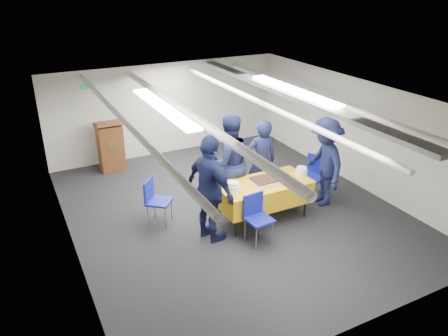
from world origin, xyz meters
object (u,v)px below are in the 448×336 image
at_px(podium, 111,145).
at_px(sailor_b, 229,163).
at_px(sheet_cake, 265,181).
at_px(sailor_c, 211,190).
at_px(sailor_a, 261,161).
at_px(chair_right, 314,172).
at_px(chair_left, 155,197).
at_px(chair_near, 256,213).
at_px(serving_table, 264,193).
at_px(sailor_d, 324,162).

distance_m(podium, sailor_b, 3.33).
distance_m(sheet_cake, sailor_c, 1.18).
distance_m(podium, sailor_a, 3.74).
relative_size(chair_right, chair_left, 1.00).
relative_size(chair_near, sailor_b, 0.45).
xyz_separation_m(sheet_cake, sailor_c, (-1.16, -0.13, 0.15)).
height_order(sheet_cake, chair_near, chair_near).
bearing_deg(serving_table, sheet_cake, -86.59).
bearing_deg(sailor_b, chair_left, 0.41).
height_order(serving_table, sailor_b, sailor_b).
xyz_separation_m(podium, sailor_a, (2.32, -2.92, 0.25)).
distance_m(chair_left, sailor_a, 2.23).
bearing_deg(podium, chair_near, -70.46).
height_order(chair_near, chair_right, same).
distance_m(chair_near, chair_right, 2.16).
height_order(chair_left, sailor_b, sailor_b).
bearing_deg(sailor_c, serving_table, -95.54).
bearing_deg(chair_right, chair_near, -154.58).
bearing_deg(sheet_cake, chair_left, 155.95).
bearing_deg(chair_left, serving_table, -23.51).
bearing_deg(sheet_cake, sailor_c, -173.51).
xyz_separation_m(chair_right, sailor_b, (-1.83, 0.33, 0.43)).
bearing_deg(chair_right, sailor_c, -168.69).
bearing_deg(chair_left, sailor_c, -54.34).
xyz_separation_m(sheet_cake, podium, (-1.97, 3.62, -0.20)).
relative_size(chair_near, sailor_c, 0.45).
height_order(chair_right, chair_left, same).
relative_size(chair_left, sailor_b, 0.45).
xyz_separation_m(podium, chair_right, (3.43, -3.23, -0.08)).
bearing_deg(podium, serving_table, -61.34).
bearing_deg(sailor_a, sheet_cake, 73.47).
distance_m(sheet_cake, chair_right, 1.53).
bearing_deg(chair_near, sailor_b, 84.49).
distance_m(sheet_cake, chair_left, 2.05).
distance_m(podium, sailor_d, 4.93).
distance_m(sheet_cake, sailor_d, 1.39).
bearing_deg(sailor_d, podium, -124.48).
height_order(chair_right, sailor_b, sailor_b).
bearing_deg(sailor_c, sailor_a, -74.27).
xyz_separation_m(sailor_c, sailor_d, (2.55, 0.16, -0.06)).
bearing_deg(serving_table, sailor_a, 62.64).
bearing_deg(chair_near, serving_table, 48.47).
xyz_separation_m(sailor_b, sailor_d, (1.76, -0.69, -0.07)).
bearing_deg(chair_right, sailor_b, 169.80).
xyz_separation_m(sheet_cake, chair_right, (1.46, 0.39, -0.28)).
bearing_deg(sailor_a, chair_left, 6.75).
height_order(serving_table, sailor_a, sailor_a).
height_order(sheet_cake, sailor_d, sailor_d).
xyz_separation_m(sailor_a, sailor_c, (-1.52, -0.83, 0.10)).
distance_m(chair_near, sailor_a, 1.53).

